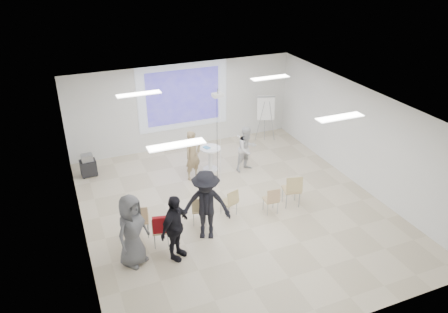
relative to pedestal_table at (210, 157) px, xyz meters
name	(u,v)px	position (x,y,z in m)	size (l,w,h in m)	color
floor	(235,210)	(-0.17, -2.36, -0.51)	(8.00, 9.00, 0.10)	beige
ceiling	(236,105)	(-0.17, -2.36, 2.59)	(8.00, 9.00, 0.10)	white
wall_back	(183,106)	(-0.17, 2.19, 1.04)	(8.00, 0.10, 3.00)	silver
wall_left	(76,191)	(-4.22, -2.36, 1.04)	(0.10, 9.00, 3.00)	silver
wall_right	(361,137)	(3.88, -2.36, 1.04)	(0.10, 9.00, 3.00)	silver
projection_halo	(183,97)	(-0.17, 2.12, 1.39)	(3.20, 0.01, 2.30)	silver
projection_image	(183,97)	(-0.17, 2.11, 1.39)	(2.60, 0.01, 1.90)	#3E36B9
pedestal_table	(210,157)	(0.00, 0.00, 0.00)	(0.85, 0.85, 0.82)	white
player_left	(193,152)	(-0.67, -0.29, 0.44)	(0.65, 0.44, 1.79)	#957E5B
player_right	(247,147)	(1.09, -0.42, 0.36)	(0.79, 0.63, 1.64)	silver
controller_left	(196,140)	(-0.49, -0.04, 0.72)	(0.04, 0.12, 0.04)	white
controller_right	(239,136)	(0.91, -0.17, 0.65)	(0.04, 0.12, 0.04)	white
chair_far_left	(140,218)	(-2.86, -2.62, 0.09)	(0.53, 0.56, 0.93)	tan
chair_left_mid	(161,229)	(-2.49, -3.18, 0.04)	(0.48, 0.50, 0.85)	tan
chair_left_inner	(199,208)	(-1.32, -2.68, 0.04)	(0.50, 0.52, 0.84)	tan
chair_center	(231,201)	(-0.42, -2.62, 0.01)	(0.48, 0.50, 0.80)	tan
chair_right_inner	(272,199)	(0.65, -2.95, 0.01)	(0.40, 0.43, 0.80)	tan
chair_right_far	(293,188)	(1.34, -2.85, 0.12)	(0.55, 0.58, 0.98)	tan
red_jacket	(162,225)	(-2.47, -3.33, 0.26)	(0.45, 0.10, 0.43)	maroon
laptop	(199,208)	(-1.30, -2.59, -0.01)	(0.31, 0.22, 0.02)	black
audience_left	(175,224)	(-2.28, -3.72, 0.50)	(1.11, 0.67, 1.91)	black
audience_mid	(206,201)	(-1.34, -3.24, 0.59)	(1.36, 0.74, 2.10)	black
audience_outer	(131,227)	(-3.22, -3.52, 0.54)	(0.97, 0.64, 1.99)	slate
flipchart_easel	(266,108)	(2.68, 1.39, 0.81)	(0.71, 0.56, 1.71)	#96999E
av_cart	(88,166)	(-3.68, 1.14, -0.12)	(0.50, 0.41, 0.73)	black
ceiling_projector	(218,100)	(-0.07, -0.87, 2.23)	(0.30, 0.25, 3.00)	white
fluor_panel_nw	(139,94)	(-2.17, -0.36, 2.51)	(1.20, 0.30, 0.02)	white
fluor_panel_ne	(270,78)	(1.83, -0.36, 2.51)	(1.20, 0.30, 0.02)	white
fluor_panel_sw	(176,145)	(-2.17, -3.86, 2.51)	(1.20, 0.30, 0.02)	white
fluor_panel_se	(340,117)	(1.83, -3.86, 2.51)	(1.20, 0.30, 0.02)	white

